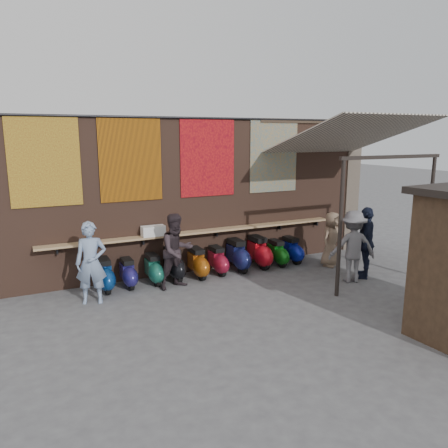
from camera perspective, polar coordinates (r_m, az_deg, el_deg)
name	(u,v)px	position (r m, az deg, el deg)	size (l,w,h in m)	color
ground	(242,302)	(9.66, 2.40, -10.14)	(70.00, 70.00, 0.00)	#474749
brick_wall	(194,196)	(11.52, -3.91, 3.72)	(10.00, 0.40, 4.00)	brown
pier_right	(348,186)	(14.29, 15.85, 4.84)	(0.50, 0.50, 4.00)	#4C4238
eating_counter	(200,232)	(11.35, -3.15, -1.01)	(8.00, 0.32, 0.05)	#9E7A51
shelf_box	(153,231)	(10.87, -9.24, -0.90)	(0.56, 0.27, 0.25)	white
tapestry_redgold	(45,161)	(10.40, -22.38, 7.57)	(1.50, 0.02, 2.00)	maroon
tapestry_sun	(131,159)	(10.69, -12.09, 8.27)	(1.50, 0.02, 2.00)	orange
tapestry_orange	(208,157)	(11.34, -2.14, 8.69)	(1.50, 0.02, 2.00)	#B31816
tapestry_multi	(274,156)	(12.29, 6.53, 8.85)	(1.50, 0.02, 2.00)	#246287
hang_rail	(197,118)	(11.21, -3.60, 13.65)	(0.06, 0.06, 9.50)	black
scooter_stool_0	(105,275)	(10.53, -15.33, -6.47)	(0.36, 0.81, 0.77)	navy
scooter_stool_1	(128,273)	(10.67, -12.42, -6.32)	(0.32, 0.72, 0.68)	navy
scooter_stool_2	(154,269)	(10.80, -9.18, -5.87)	(0.34, 0.75, 0.72)	#175D4B
scooter_stool_3	(174,264)	(10.98, -6.57, -5.27)	(0.38, 0.85, 0.81)	black
scooter_stool_4	(198,263)	(11.11, -3.46, -5.14)	(0.36, 0.80, 0.76)	#92460D
scooter_stool_5	(218,261)	(11.37, -0.84, -4.82)	(0.34, 0.76, 0.72)	maroon
scooter_stool_6	(238,256)	(11.64, 1.78, -4.14)	(0.40, 0.88, 0.84)	#121746
scooter_stool_7	(259,252)	(11.97, 4.57, -3.69)	(0.40, 0.89, 0.85)	#B50D1A
scooter_stool_8	(277,253)	(12.21, 6.98, -3.79)	(0.33, 0.74, 0.70)	#0C5611
scooter_stool_9	(292,250)	(12.55, 8.85, -3.38)	(0.34, 0.76, 0.72)	navy
diner_left	(91,263)	(9.76, -16.97, -4.87)	(0.65, 0.43, 1.78)	#778DAE
diner_right	(177,251)	(10.32, -6.19, -3.53)	(0.87, 0.68, 1.79)	#2C2226
shopper_navy	(366,243)	(11.55, 18.02, -2.33)	(1.06, 0.44, 1.82)	black
shopper_grey	(353,247)	(11.13, 16.45, -2.84)	(1.15, 0.66, 1.78)	slate
shopper_tan	(331,239)	(12.34, 13.85, -1.94)	(0.74, 0.48, 1.51)	#79624D
stall_shelf	(445,274)	(9.48, 26.90, -5.82)	(1.98, 0.10, 0.06)	#473321
awning_canvas	(348,136)	(11.73, 15.88, 11.05)	(3.20, 3.40, 0.03)	beige
awning_ledger	(310,121)	(12.97, 11.20, 13.05)	(3.30, 0.08, 0.12)	#33261C
awning_header	(392,157)	(10.67, 21.13, 8.18)	(3.00, 0.08, 0.08)	black
awning_post_left	(340,229)	(9.89, 14.93, -0.61)	(0.09, 0.09, 3.10)	black
awning_post_right	(429,218)	(11.89, 25.22, 0.68)	(0.09, 0.09, 3.10)	black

